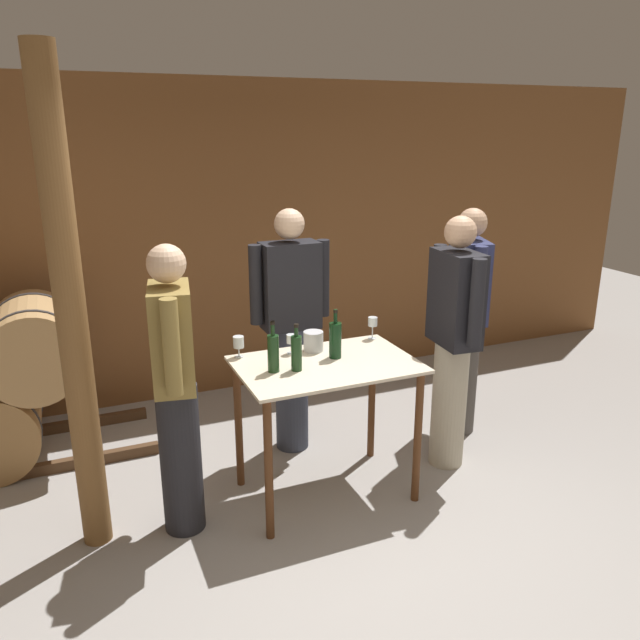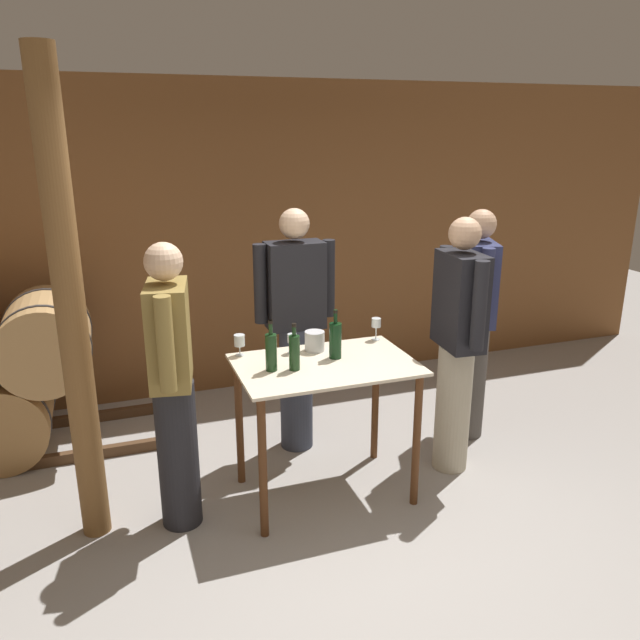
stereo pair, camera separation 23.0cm
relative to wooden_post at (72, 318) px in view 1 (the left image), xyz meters
name	(u,v)px [view 1 (the left image)]	position (x,y,z in m)	size (l,w,h in m)	color
ground_plane	(384,534)	(1.56, -0.62, -1.35)	(14.00, 14.00, 0.00)	#9E9993
back_wall	(252,240)	(1.56, 1.88, 0.00)	(8.40, 0.05, 2.70)	brown
tasting_table	(326,388)	(1.42, -0.07, -0.61)	(1.10, 0.74, 0.91)	beige
wooden_post	(72,318)	(0.00, 0.00, 0.00)	(0.16, 0.16, 2.70)	brown
wine_bottle_far_left	(273,352)	(1.08, -0.08, -0.32)	(0.07, 0.07, 0.31)	#193819
wine_bottle_left	(296,352)	(1.21, -0.11, -0.32)	(0.07, 0.07, 0.29)	#193819
wine_bottle_center	(335,339)	(1.51, -0.01, -0.32)	(0.08, 0.08, 0.32)	black
wine_glass_near_left	(239,343)	(0.96, 0.24, -0.34)	(0.07, 0.07, 0.14)	silver
wine_glass_near_center	(291,340)	(1.28, 0.17, -0.35)	(0.06, 0.06, 0.13)	silver
wine_glass_near_right	(373,323)	(1.90, 0.23, -0.32)	(0.06, 0.06, 0.15)	silver
ice_bucket	(313,341)	(1.43, 0.16, -0.37)	(0.13, 0.13, 0.13)	silver
person_host	(453,339)	(2.37, -0.06, -0.41)	(0.25, 0.59, 1.77)	#B7AD93
person_visitor_with_scarf	(466,318)	(2.75, 0.33, -0.42)	(0.34, 0.56, 1.75)	#4C4742
person_visitor_bearded	(175,387)	(0.49, -0.08, -0.44)	(0.29, 0.58, 1.72)	#232328
person_visitor_near_door	(291,326)	(1.44, 0.60, -0.40)	(0.59, 0.24, 1.78)	#333847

